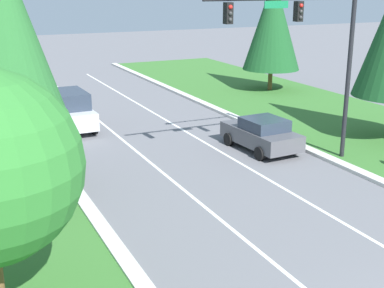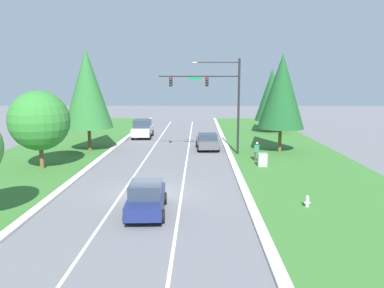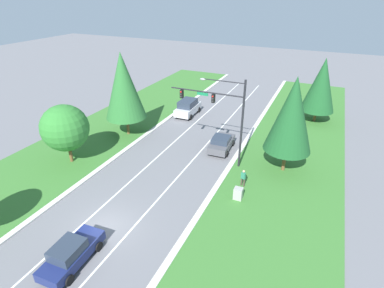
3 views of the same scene
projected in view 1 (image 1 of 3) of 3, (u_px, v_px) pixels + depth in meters
The scene contains 5 objects.
traffic_signal_mast at pixel (315, 33), 22.08m from camera, with size 7.25×0.41×8.65m.
silver_suv at pixel (67, 110), 28.88m from camera, with size 2.38×4.80×2.15m.
graphite_sedan at pixel (261, 134), 25.44m from camera, with size 2.34×4.36×1.60m.
conifer_far_right_tree at pixel (273, 23), 38.38m from camera, with size 4.13×4.13×8.23m.
conifer_mid_left_tree at pixel (2, 35), 18.53m from camera, with size 4.62×4.62×9.65m.
Camera 1 is at (-9.71, -5.96, 7.67)m, focal length 50.00 mm.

